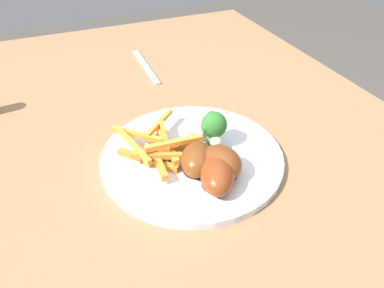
# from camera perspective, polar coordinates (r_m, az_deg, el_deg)

# --- Properties ---
(dining_table) EXTENTS (1.22, 0.84, 0.75)m
(dining_table) POSITION_cam_1_polar(r_m,az_deg,el_deg) (0.71, -0.99, -5.69)
(dining_table) COLOR #8E6B47
(dining_table) RESTS_ON ground_plane
(dinner_plate) EXTENTS (0.29, 0.29, 0.01)m
(dinner_plate) POSITION_cam_1_polar(r_m,az_deg,el_deg) (0.59, 0.00, -2.00)
(dinner_plate) COLOR silver
(dinner_plate) RESTS_ON dining_table
(broccoli_floret_front) EXTENTS (0.05, 0.04, 0.06)m
(broccoli_floret_front) POSITION_cam_1_polar(r_m,az_deg,el_deg) (0.59, 3.39, 2.96)
(broccoli_floret_front) COLOR #7DAB60
(broccoli_floret_front) RESTS_ON dinner_plate
(carrot_fries_pile) EXTENTS (0.16, 0.16, 0.04)m
(carrot_fries_pile) POSITION_cam_1_polar(r_m,az_deg,el_deg) (0.58, -5.13, -0.40)
(carrot_fries_pile) COLOR orange
(carrot_fries_pile) RESTS_ON dinner_plate
(chicken_drumstick_near) EXTENTS (0.13, 0.08, 0.04)m
(chicken_drumstick_near) POSITION_cam_1_polar(r_m,az_deg,el_deg) (0.53, 3.96, -4.31)
(chicken_drumstick_near) COLOR #5A1F0D
(chicken_drumstick_near) RESTS_ON dinner_plate
(chicken_drumstick_far) EXTENTS (0.11, 0.08, 0.04)m
(chicken_drumstick_far) POSITION_cam_1_polar(r_m,az_deg,el_deg) (0.55, 0.83, -2.12)
(chicken_drumstick_far) COLOR #4F220D
(chicken_drumstick_far) RESTS_ON dinner_plate
(chicken_drumstick_extra) EXTENTS (0.12, 0.07, 0.05)m
(chicken_drumstick_extra) POSITION_cam_1_polar(r_m,az_deg,el_deg) (0.54, 4.24, -2.72)
(chicken_drumstick_extra) COLOR #52220E
(chicken_drumstick_extra) RESTS_ON dinner_plate
(fork) EXTENTS (0.19, 0.02, 0.00)m
(fork) POSITION_cam_1_polar(r_m,az_deg,el_deg) (0.89, -7.20, 11.88)
(fork) COLOR silver
(fork) RESTS_ON dining_table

